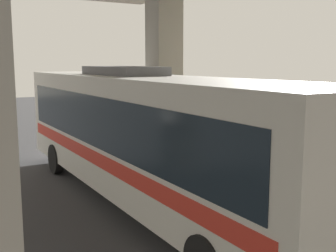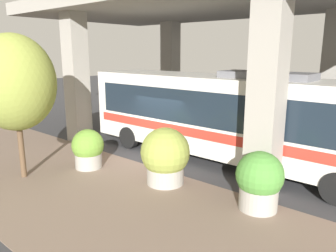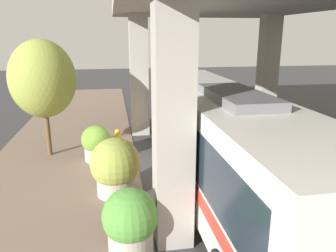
{
  "view_description": "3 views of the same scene",
  "coord_description": "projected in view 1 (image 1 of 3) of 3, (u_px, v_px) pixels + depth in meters",
  "views": [
    {
      "loc": [
        7.41,
        7.16,
        3.76
      ],
      "look_at": [
        1.58,
        -2.71,
        2.02
      ],
      "focal_mm": 45.0,
      "sensor_mm": 36.0,
      "label": 1
    },
    {
      "loc": [
        -8.68,
        -8.79,
        4.35
      ],
      "look_at": [
        1.1,
        -0.46,
        1.4
      ],
      "focal_mm": 35.0,
      "sensor_mm": 36.0,
      "label": 2
    },
    {
      "loc": [
        -0.84,
        -12.02,
        5.08
      ],
      "look_at": [
        1.05,
        -0.83,
        1.91
      ],
      "focal_mm": 35.0,
      "sensor_mm": 36.0,
      "label": 3
    }
  ],
  "objects": [
    {
      "name": "planter_front",
      "position": [
        251.0,
        158.0,
        12.42
      ],
      "size": [
        1.63,
        1.63,
        1.92
      ],
      "color": "#9E998E",
      "rests_on": "ground"
    },
    {
      "name": "planter_back",
      "position": [
        184.0,
        145.0,
        15.0
      ],
      "size": [
        1.32,
        1.32,
        1.69
      ],
      "color": "#9E998E",
      "rests_on": "ground"
    },
    {
      "name": "bus",
      "position": [
        144.0,
        130.0,
        11.13
      ],
      "size": [
        2.71,
        12.99,
        3.64
      ],
      "color": "silver",
      "rests_on": "ground"
    },
    {
      "name": "ground_plane",
      "position": [
        279.0,
        216.0,
        10.39
      ],
      "size": [
        80.0,
        80.0,
        0.0
      ],
      "primitive_type": "plane",
      "color": "#38383A",
      "rests_on": "ground"
    }
  ]
}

